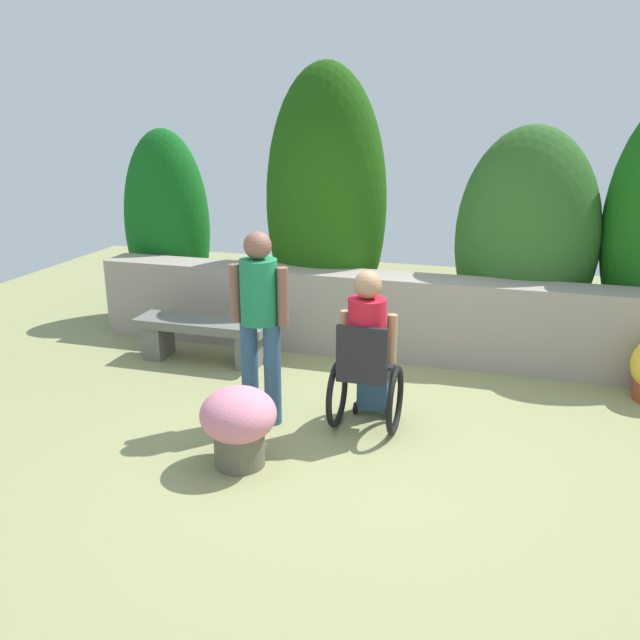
% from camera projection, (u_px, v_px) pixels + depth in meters
% --- Properties ---
extents(ground_plane, '(12.68, 12.68, 0.00)m').
position_uv_depth(ground_plane, '(364.00, 439.00, 5.35)').
color(ground_plane, '#8D905C').
extents(stone_retaining_wall, '(6.84, 0.45, 0.87)m').
position_uv_depth(stone_retaining_wall, '(406.00, 317.00, 6.98)').
color(stone_retaining_wall, gray).
rests_on(stone_retaining_wall, ground).
extents(hedge_backdrop, '(6.91, 1.13, 3.00)m').
position_uv_depth(hedge_backdrop, '(450.00, 224.00, 7.19)').
color(hedge_backdrop, '#125B19').
rests_on(hedge_backdrop, ground).
extents(stone_bench, '(1.40, 0.39, 0.45)m').
position_uv_depth(stone_bench, '(203.00, 334.00, 6.90)').
color(stone_bench, '#63655D').
rests_on(stone_bench, ground).
extents(person_in_wheelchair, '(0.53, 0.66, 1.33)m').
position_uv_depth(person_in_wheelchair, '(368.00, 356.00, 5.37)').
color(person_in_wheelchair, black).
rests_on(person_in_wheelchair, ground).
extents(person_standing_companion, '(0.49, 0.30, 1.60)m').
position_uv_depth(person_standing_companion, '(260.00, 316.00, 5.38)').
color(person_standing_companion, '#2E4F70').
rests_on(person_standing_companion, ground).
extents(flower_pot_terracotta_by_wall, '(0.56, 0.56, 0.60)m').
position_uv_depth(flower_pot_terracotta_by_wall, '(239.00, 422.00, 4.87)').
color(flower_pot_terracotta_by_wall, brown).
rests_on(flower_pot_terracotta_by_wall, ground).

